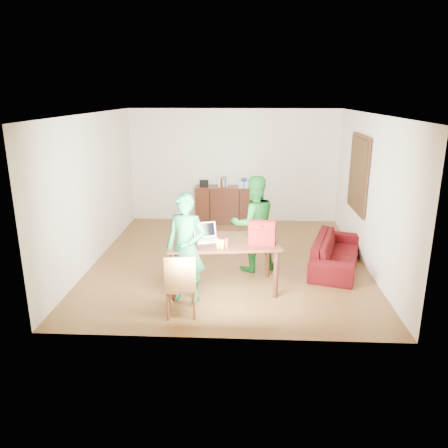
# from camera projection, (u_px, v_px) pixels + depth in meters

# --- Properties ---
(room) EXTENTS (5.20, 5.70, 2.90)m
(room) POSITION_uv_depth(u_px,v_px,m) (230.00, 191.00, 8.02)
(room) COLOR #4D2A13
(room) RESTS_ON ground
(table) EXTENTS (1.82, 1.16, 0.81)m
(table) POSITION_uv_depth(u_px,v_px,m) (223.00, 247.00, 6.92)
(table) COLOR black
(table) RESTS_ON ground
(chair) EXTENTS (0.47, 0.45, 0.94)m
(chair) POSITION_uv_depth(u_px,v_px,m) (181.00, 297.00, 6.17)
(chair) COLOR brown
(chair) RESTS_ON ground
(person_near) EXTENTS (0.69, 0.53, 1.67)m
(person_near) POSITION_uv_depth(u_px,v_px,m) (186.00, 248.00, 6.46)
(person_near) COLOR #125328
(person_near) RESTS_ON ground
(person_far) EXTENTS (0.99, 0.88, 1.70)m
(person_far) POSITION_uv_depth(u_px,v_px,m) (254.00, 224.00, 7.64)
(person_far) COLOR #16641D
(person_far) RESTS_ON ground
(laptop) EXTENTS (0.42, 0.35, 0.25)m
(laptop) POSITION_uv_depth(u_px,v_px,m) (207.00, 238.00, 6.87)
(laptop) COLOR white
(laptop) RESTS_ON table
(bananas) EXTENTS (0.16, 0.11, 0.06)m
(bananas) POSITION_uv_depth(u_px,v_px,m) (220.00, 247.00, 6.50)
(bananas) COLOR yellow
(bananas) RESTS_ON table
(bottle) EXTENTS (0.06, 0.06, 0.17)m
(bottle) POSITION_uv_depth(u_px,v_px,m) (226.00, 243.00, 6.53)
(bottle) COLOR #602915
(bottle) RESTS_ON table
(red_bag) EXTENTS (0.43, 0.28, 0.30)m
(red_bag) POSITION_uv_depth(u_px,v_px,m) (262.00, 234.00, 6.71)
(red_bag) COLOR maroon
(red_bag) RESTS_ON table
(sofa) EXTENTS (1.25, 2.03, 0.55)m
(sofa) POSITION_uv_depth(u_px,v_px,m) (336.00, 252.00, 7.90)
(sofa) COLOR #3A0710
(sofa) RESTS_ON ground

